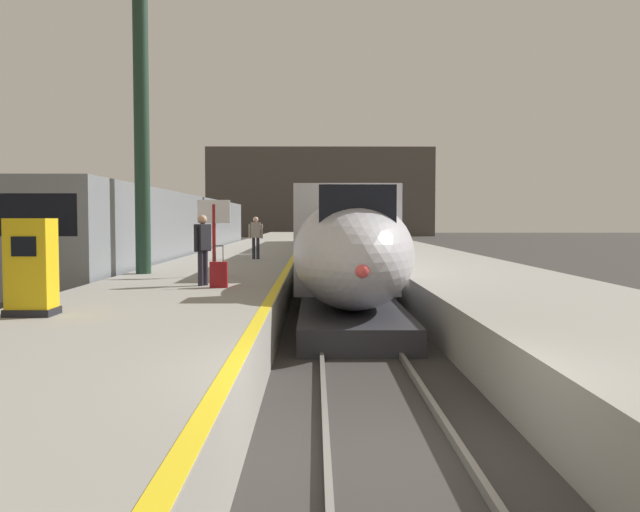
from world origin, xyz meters
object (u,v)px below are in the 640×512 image
(ticket_machine_yellow, at_px, (31,271))
(departure_info_board, at_px, (214,222))
(highspeed_train_main, at_px, (334,235))
(passenger_mid_platform, at_px, (256,234))
(passenger_near_edge, at_px, (203,244))
(station_column_mid, at_px, (141,68))
(rolling_suitcase, at_px, (219,274))
(regional_train_adjacent, at_px, (176,229))

(ticket_machine_yellow, distance_m, departure_info_board, 8.03)
(highspeed_train_main, height_order, passenger_mid_platform, highspeed_train_main)
(highspeed_train_main, xyz_separation_m, ticket_machine_yellow, (-5.55, -20.03, -0.13))
(passenger_near_edge, bearing_deg, highspeed_train_main, 76.56)
(passenger_near_edge, xyz_separation_m, ticket_machine_yellow, (-1.99, -5.13, -0.25))
(ticket_machine_yellow, bearing_deg, departure_info_board, 76.43)
(passenger_near_edge, relative_size, passenger_mid_platform, 1.00)
(passenger_mid_platform, bearing_deg, station_column_mid, -109.70)
(passenger_mid_platform, bearing_deg, rolling_suitcase, -89.35)
(highspeed_train_main, relative_size, regional_train_adjacent, 1.05)
(passenger_near_edge, distance_m, departure_info_board, 2.69)
(passenger_mid_platform, height_order, departure_info_board, departure_info_board)
(rolling_suitcase, bearing_deg, ticket_machine_yellow, -117.69)
(passenger_near_edge, distance_m, rolling_suitcase, 0.95)
(station_column_mid, bearing_deg, passenger_mid_platform, 70.30)
(regional_train_adjacent, relative_size, rolling_suitcase, 37.27)
(station_column_mid, xyz_separation_m, ticket_machine_yellow, (0.35, -8.83, -5.19))
(rolling_suitcase, xyz_separation_m, ticket_machine_yellow, (-2.44, -4.64, 0.44))
(highspeed_train_main, height_order, departure_info_board, highspeed_train_main)
(highspeed_train_main, relative_size, rolling_suitcase, 39.06)
(station_column_mid, height_order, departure_info_board, station_column_mid)
(station_column_mid, distance_m, departure_info_board, 5.06)
(highspeed_train_main, distance_m, departure_info_board, 12.81)
(ticket_machine_yellow, bearing_deg, rolling_suitcase, 62.31)
(station_column_mid, distance_m, passenger_mid_platform, 9.30)
(passenger_near_edge, bearing_deg, ticket_machine_yellow, -111.21)
(passenger_mid_platform, xyz_separation_m, rolling_suitcase, (0.13, -11.60, -0.69))
(station_column_mid, distance_m, rolling_suitcase, 7.54)
(station_column_mid, bearing_deg, highspeed_train_main, 62.21)
(rolling_suitcase, bearing_deg, passenger_near_edge, 132.78)
(passenger_near_edge, relative_size, rolling_suitcase, 1.72)
(regional_train_adjacent, bearing_deg, passenger_near_edge, -76.82)
(regional_train_adjacent, distance_m, departure_info_board, 17.32)
(regional_train_adjacent, distance_m, passenger_mid_platform, 9.58)
(passenger_mid_platform, distance_m, rolling_suitcase, 11.62)
(highspeed_train_main, height_order, ticket_machine_yellow, highspeed_train_main)
(rolling_suitcase, xyz_separation_m, departure_info_board, (-0.56, 3.12, 1.20))
(rolling_suitcase, relative_size, departure_info_board, 0.46)
(regional_train_adjacent, distance_m, ticket_machine_yellow, 24.64)
(passenger_mid_platform, distance_m, ticket_machine_yellow, 16.41)
(regional_train_adjacent, relative_size, station_column_mid, 3.68)
(ticket_machine_yellow, bearing_deg, passenger_near_edge, 68.79)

